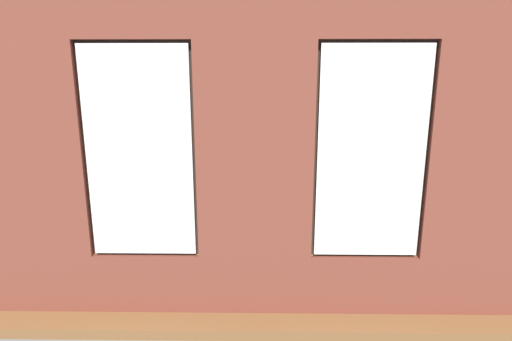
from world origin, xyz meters
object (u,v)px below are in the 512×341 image
at_px(candle_jar, 278,184).
at_px(potted_plant_by_left_couch, 381,189).
at_px(potted_plant_beside_window_right, 19,211).
at_px(potted_plant_corner_far_left, 508,224).
at_px(potted_plant_mid_room_small, 299,191).
at_px(potted_plant_near_tv, 72,189).
at_px(remote_silver, 227,190).
at_px(coffee_table, 254,192).
at_px(potted_plant_between_couches, 342,219).
at_px(couch_left, 438,215).
at_px(media_console, 68,212).
at_px(papasan_chair, 261,170).
at_px(remote_black, 261,190).
at_px(couch_by_window, 216,251).
at_px(potted_plant_foreground_right, 129,158).
at_px(cup_ceramic, 243,184).
at_px(tv_flatscreen, 63,170).

xyz_separation_m(candle_jar, potted_plant_by_left_couch, (-1.86, -0.32, -0.18)).
height_order(potted_plant_beside_window_right, potted_plant_corner_far_left, potted_plant_beside_window_right).
distance_m(potted_plant_mid_room_small, potted_plant_near_tv, 3.85).
relative_size(remote_silver, potted_plant_corner_far_left, 0.12).
xyz_separation_m(remote_silver, potted_plant_mid_room_small, (-1.27, -0.73, -0.23)).
bearing_deg(coffee_table, potted_plant_corner_far_left, 140.83).
bearing_deg(potted_plant_beside_window_right, candle_jar, -140.19).
bearing_deg(potted_plant_between_couches, couch_left, -143.67).
distance_m(couch_left, potted_plant_beside_window_right, 5.40).
xyz_separation_m(media_console, potted_plant_mid_room_small, (-3.71, -1.21, 0.00)).
bearing_deg(papasan_chair, coffee_table, 85.70).
bearing_deg(potted_plant_near_tv, remote_black, -150.28).
distance_m(couch_by_window, media_console, 2.97).
height_order(potted_plant_foreground_right, potted_plant_between_couches, potted_plant_between_couches).
distance_m(couch_by_window, potted_plant_by_left_couch, 3.75).
bearing_deg(media_console, potted_plant_corner_far_left, 163.38).
xyz_separation_m(potted_plant_corner_far_left, potted_plant_mid_room_small, (2.00, -2.91, -0.47)).
distance_m(couch_left, remote_black, 2.69).
height_order(cup_ceramic, papasan_chair, papasan_chair).
distance_m(remote_silver, potted_plant_foreground_right, 2.69).
relative_size(cup_ceramic, papasan_chair, 0.09).
bearing_deg(tv_flatscreen, potted_plant_near_tv, 121.40).
bearing_deg(potted_plant_mid_room_small, potted_plant_corner_far_left, 124.47).
bearing_deg(potted_plant_beside_window_right, potted_plant_mid_room_small, -138.81).
bearing_deg(papasan_chair, media_console, 34.75).
xyz_separation_m(cup_ceramic, potted_plant_beside_window_right, (2.35, 2.41, 0.33)).
distance_m(papasan_chair, potted_plant_corner_far_left, 4.66).
xyz_separation_m(remote_silver, potted_plant_corner_far_left, (-3.27, 2.19, 0.24)).
bearing_deg(potted_plant_beside_window_right, couch_by_window, -176.78).
distance_m(couch_by_window, potted_plant_mid_room_small, 3.07).
relative_size(couch_by_window, potted_plant_near_tv, 1.38).
xyz_separation_m(candle_jar, potted_plant_foreground_right, (3.00, -1.38, 0.17)).
bearing_deg(couch_left, tv_flatscreen, -94.19).
distance_m(candle_jar, papasan_chair, 1.39).
height_order(remote_silver, potted_plant_mid_room_small, remote_silver).
height_order(potted_plant_corner_far_left, potted_plant_mid_room_small, potted_plant_corner_far_left).
bearing_deg(papasan_chair, couch_left, 136.36).
height_order(couch_by_window, potted_plant_beside_window_right, potted_plant_beside_window_right).
bearing_deg(tv_flatscreen, couch_left, 176.28).
distance_m(remote_black, potted_plant_by_left_couch, 2.23).
bearing_deg(potted_plant_mid_room_small, potted_plant_by_left_couch, 173.43).
distance_m(media_console, potted_plant_beside_window_right, 1.86).
bearing_deg(media_console, couch_by_window, 147.24).
relative_size(remote_black, potted_plant_foreground_right, 0.17).
bearing_deg(potted_plant_corner_far_left, potted_plant_mid_room_small, -55.53).
distance_m(couch_left, potted_plant_mid_room_small, 2.42).
bearing_deg(cup_ceramic, potted_plant_near_tv, 36.78).
xyz_separation_m(potted_plant_corner_far_left, potted_plant_between_couches, (1.78, -0.15, 0.00)).
xyz_separation_m(couch_by_window, remote_black, (-0.50, -2.09, 0.14)).
relative_size(couch_by_window, potted_plant_between_couches, 1.36).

